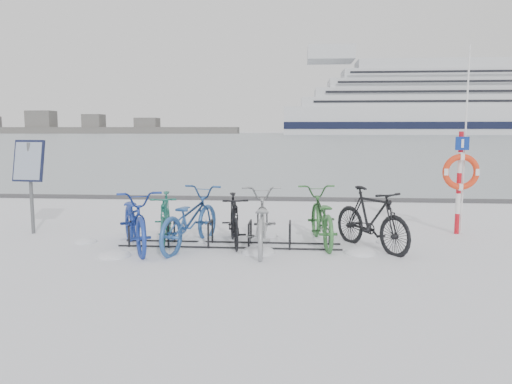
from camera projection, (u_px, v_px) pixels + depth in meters
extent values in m
plane|color=white|center=(230.00, 246.00, 9.04)|extent=(900.00, 900.00, 0.00)
cube|color=#A3AFB8|center=(293.00, 136.00, 162.34)|extent=(400.00, 298.00, 0.02)
cube|color=#3F3F42|center=(256.00, 199.00, 14.87)|extent=(400.00, 0.25, 0.10)
cylinder|color=black|center=(129.00, 235.00, 8.94)|extent=(0.04, 0.04, 0.44)
cylinder|color=black|center=(137.00, 230.00, 9.37)|extent=(0.04, 0.04, 0.44)
cylinder|color=black|center=(133.00, 220.00, 9.13)|extent=(0.04, 0.44, 0.04)
cylinder|color=black|center=(168.00, 235.00, 8.88)|extent=(0.04, 0.04, 0.44)
cylinder|color=black|center=(174.00, 231.00, 9.31)|extent=(0.04, 0.04, 0.44)
cylinder|color=black|center=(171.00, 221.00, 9.07)|extent=(0.04, 0.44, 0.04)
cylinder|color=black|center=(208.00, 236.00, 8.82)|extent=(0.04, 0.04, 0.44)
cylinder|color=black|center=(212.00, 231.00, 9.26)|extent=(0.04, 0.04, 0.44)
cylinder|color=black|center=(210.00, 222.00, 9.01)|extent=(0.04, 0.44, 0.04)
cylinder|color=black|center=(249.00, 237.00, 8.77)|extent=(0.04, 0.04, 0.44)
cylinder|color=black|center=(251.00, 232.00, 9.20)|extent=(0.04, 0.04, 0.44)
cylinder|color=black|center=(250.00, 222.00, 8.96)|extent=(0.04, 0.44, 0.04)
cylinder|color=black|center=(290.00, 238.00, 8.71)|extent=(0.04, 0.04, 0.44)
cylinder|color=black|center=(290.00, 232.00, 9.14)|extent=(0.04, 0.04, 0.44)
cylinder|color=black|center=(290.00, 223.00, 8.90)|extent=(0.04, 0.44, 0.04)
cylinder|color=black|center=(331.00, 238.00, 8.65)|extent=(0.04, 0.04, 0.44)
cylinder|color=black|center=(330.00, 233.00, 9.09)|extent=(0.04, 0.04, 0.44)
cylinder|color=black|center=(331.00, 223.00, 8.84)|extent=(0.04, 0.44, 0.04)
cylinder|color=black|center=(228.00, 248.00, 8.82)|extent=(4.00, 0.03, 0.03)
cylinder|color=black|center=(232.00, 242.00, 9.25)|extent=(4.00, 0.03, 0.03)
cylinder|color=#595B5E|center=(31.00, 189.00, 10.01)|extent=(0.07, 0.07, 1.83)
cube|color=black|center=(29.00, 161.00, 9.91)|extent=(0.65, 0.30, 0.83)
cube|color=#8C99AD|center=(28.00, 161.00, 9.87)|extent=(0.58, 0.23, 0.74)
cylinder|color=red|center=(457.00, 224.00, 10.07)|extent=(0.09, 0.09, 0.41)
cylinder|color=silver|center=(458.00, 204.00, 10.02)|extent=(0.09, 0.09, 0.41)
cylinder|color=red|center=(459.00, 183.00, 9.97)|extent=(0.09, 0.09, 0.41)
cylinder|color=silver|center=(460.00, 163.00, 9.92)|extent=(0.09, 0.09, 0.41)
cylinder|color=red|center=(461.00, 142.00, 9.86)|extent=(0.09, 0.09, 0.41)
torus|color=red|center=(461.00, 172.00, 9.85)|extent=(0.72, 0.12, 0.72)
cube|color=navy|center=(462.00, 143.00, 9.79)|extent=(0.26, 0.03, 0.26)
cylinder|color=silver|center=(465.00, 141.00, 9.90)|extent=(0.03, 0.03, 3.74)
cube|color=silver|center=(444.00, 121.00, 206.00)|extent=(131.72, 24.46, 11.29)
cube|color=black|center=(453.00, 125.00, 194.09)|extent=(131.72, 0.30, 2.82)
cube|color=black|center=(435.00, 126.00, 218.37)|extent=(131.72, 0.30, 2.82)
cube|color=silver|center=(445.00, 103.00, 205.06)|extent=(117.61, 22.58, 3.76)
cube|color=silver|center=(446.00, 84.00, 204.13)|extent=(95.03, 19.76, 3.76)
cube|color=silver|center=(446.00, 65.00, 203.19)|extent=(72.45, 16.94, 3.76)
cube|color=silver|center=(330.00, 55.00, 206.34)|extent=(18.82, 18.82, 5.65)
cube|color=black|center=(454.00, 91.00, 193.24)|extent=(103.50, 0.20, 11.29)
cube|color=#494949|center=(77.00, 130.00, 275.50)|extent=(180.00, 12.00, 3.50)
cube|color=#494949|center=(24.00, 124.00, 277.42)|extent=(24.00, 10.00, 8.00)
cube|color=#494949|center=(129.00, 124.00, 272.72)|extent=(20.00, 10.00, 6.00)
imported|color=navy|center=(135.00, 217.00, 8.82)|extent=(1.61, 2.23, 1.11)
imported|color=#1B5F4F|center=(165.00, 217.00, 9.20)|extent=(0.73, 1.68, 0.98)
imported|color=#275091|center=(189.00, 217.00, 8.88)|extent=(1.25, 2.22, 1.10)
imported|color=black|center=(234.00, 218.00, 9.14)|extent=(0.76, 1.66, 0.96)
imported|color=gray|center=(261.00, 219.00, 8.72)|extent=(0.83, 2.11, 1.09)
imported|color=#346F35|center=(321.00, 215.00, 9.20)|extent=(0.96, 2.11, 1.07)
imported|color=black|center=(371.00, 217.00, 8.76)|extent=(1.48, 1.86, 1.13)
ellipsoid|color=white|center=(114.00, 256.00, 8.30)|extent=(0.57, 0.57, 0.20)
ellipsoid|color=white|center=(270.00, 236.00, 9.86)|extent=(0.31, 0.31, 0.11)
ellipsoid|color=white|center=(258.00, 253.00, 8.55)|extent=(0.59, 0.59, 0.21)
ellipsoid|color=white|center=(388.00, 243.00, 9.29)|extent=(0.45, 0.45, 0.16)
ellipsoid|color=white|center=(361.00, 253.00, 8.49)|extent=(0.57, 0.57, 0.20)
ellipsoid|color=white|center=(204.00, 240.00, 9.50)|extent=(0.46, 0.46, 0.16)
ellipsoid|color=white|center=(85.00, 242.00, 9.34)|extent=(0.44, 0.44, 0.15)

